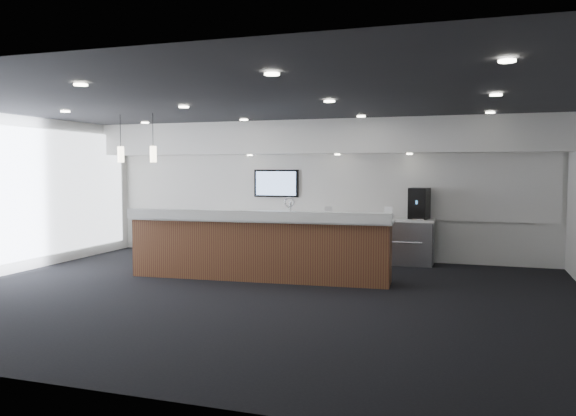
% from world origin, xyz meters
% --- Properties ---
extents(ground, '(10.00, 10.00, 0.00)m').
position_xyz_m(ground, '(0.00, 0.00, 0.00)').
color(ground, black).
rests_on(ground, ground).
extents(ceiling, '(10.00, 8.00, 0.02)m').
position_xyz_m(ceiling, '(0.00, 0.00, 3.00)').
color(ceiling, black).
rests_on(ceiling, back_wall).
extents(back_wall, '(10.00, 0.02, 3.00)m').
position_xyz_m(back_wall, '(0.00, 4.00, 1.50)').
color(back_wall, silver).
rests_on(back_wall, ground).
extents(left_wall, '(0.02, 8.00, 3.00)m').
position_xyz_m(left_wall, '(-5.00, 0.00, 1.50)').
color(left_wall, silver).
rests_on(left_wall, ground).
extents(soffit_bulkhead, '(10.00, 0.90, 0.70)m').
position_xyz_m(soffit_bulkhead, '(0.00, 3.55, 2.65)').
color(soffit_bulkhead, white).
rests_on(soffit_bulkhead, back_wall).
extents(alcove_panel, '(9.80, 0.06, 1.40)m').
position_xyz_m(alcove_panel, '(0.00, 3.97, 1.60)').
color(alcove_panel, white).
rests_on(alcove_panel, back_wall).
extents(window_blinds_wall, '(0.04, 7.36, 2.55)m').
position_xyz_m(window_blinds_wall, '(-4.96, 0.00, 1.50)').
color(window_blinds_wall, '#AEC1D1').
rests_on(window_blinds_wall, left_wall).
extents(back_credenza, '(5.06, 0.66, 0.95)m').
position_xyz_m(back_credenza, '(-0.00, 3.64, 0.48)').
color(back_credenza, '#9FA1A8').
rests_on(back_credenza, ground).
extents(wall_tv, '(1.05, 0.08, 0.62)m').
position_xyz_m(wall_tv, '(-1.00, 3.91, 1.65)').
color(wall_tv, black).
rests_on(wall_tv, back_wall).
extents(pendant_left, '(0.12, 0.12, 0.30)m').
position_xyz_m(pendant_left, '(-2.40, 0.80, 2.25)').
color(pendant_left, '#FFEEC6').
rests_on(pendant_left, ceiling).
extents(pendant_right, '(0.12, 0.12, 0.30)m').
position_xyz_m(pendant_right, '(-3.10, 0.80, 2.25)').
color(pendant_right, '#FFEEC6').
rests_on(pendant_right, ceiling).
extents(ceiling_can_lights, '(7.00, 5.00, 0.02)m').
position_xyz_m(ceiling_can_lights, '(0.00, 0.00, 2.97)').
color(ceiling_can_lights, silver).
rests_on(ceiling_can_lights, ceiling).
extents(service_counter, '(4.79, 1.11, 1.49)m').
position_xyz_m(service_counter, '(-0.39, 1.21, 0.58)').
color(service_counter, '#572A1D').
rests_on(service_counter, ground).
extents(coffee_machine, '(0.44, 0.52, 0.64)m').
position_xyz_m(coffee_machine, '(2.20, 3.68, 1.27)').
color(coffee_machine, black).
rests_on(coffee_machine, back_credenza).
extents(info_sign_left, '(0.17, 0.06, 0.23)m').
position_xyz_m(info_sign_left, '(0.31, 3.54, 1.07)').
color(info_sign_left, white).
rests_on(info_sign_left, back_credenza).
extents(info_sign_right, '(0.18, 0.07, 0.24)m').
position_xyz_m(info_sign_right, '(1.59, 3.55, 1.07)').
color(info_sign_right, white).
rests_on(info_sign_right, back_credenza).
extents(cup_0, '(0.11, 0.11, 0.10)m').
position_xyz_m(cup_0, '(1.65, 3.57, 1.00)').
color(cup_0, white).
rests_on(cup_0, back_credenza).
extents(cup_1, '(0.15, 0.15, 0.10)m').
position_xyz_m(cup_1, '(1.51, 3.57, 1.00)').
color(cup_1, white).
rests_on(cup_1, back_credenza).
extents(cup_2, '(0.13, 0.13, 0.10)m').
position_xyz_m(cup_2, '(1.37, 3.57, 1.00)').
color(cup_2, white).
rests_on(cup_2, back_credenza).
extents(cup_3, '(0.14, 0.14, 0.10)m').
position_xyz_m(cup_3, '(1.23, 3.57, 1.00)').
color(cup_3, white).
rests_on(cup_3, back_credenza).
extents(cup_4, '(0.15, 0.15, 0.10)m').
position_xyz_m(cup_4, '(1.09, 3.57, 1.00)').
color(cup_4, white).
rests_on(cup_4, back_credenza).
extents(cup_5, '(0.12, 0.12, 0.10)m').
position_xyz_m(cup_5, '(0.95, 3.57, 1.00)').
color(cup_5, white).
rests_on(cup_5, back_credenza).
extents(cup_6, '(0.15, 0.15, 0.10)m').
position_xyz_m(cup_6, '(0.81, 3.57, 1.00)').
color(cup_6, white).
rests_on(cup_6, back_credenza).
extents(cup_7, '(0.13, 0.13, 0.10)m').
position_xyz_m(cup_7, '(0.67, 3.57, 1.00)').
color(cup_7, white).
rests_on(cup_7, back_credenza).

